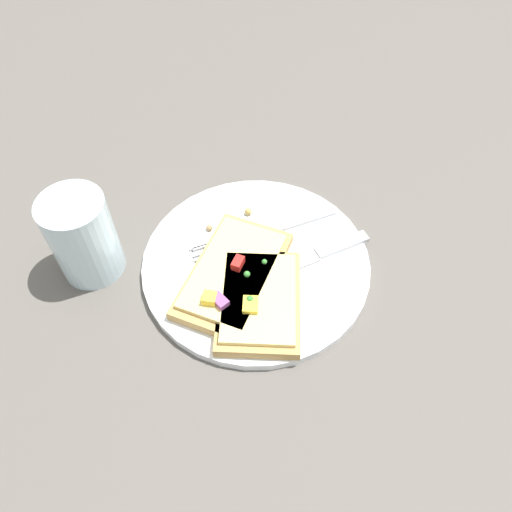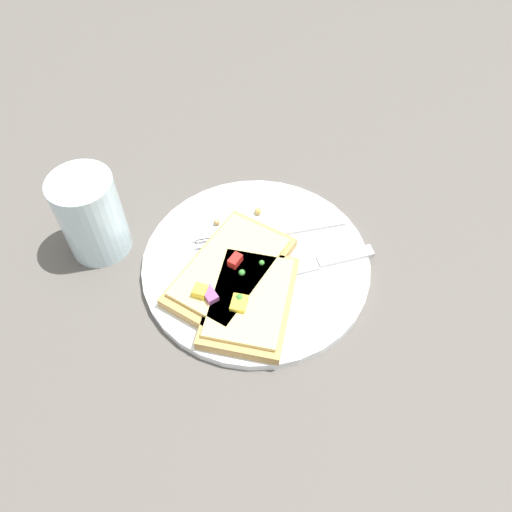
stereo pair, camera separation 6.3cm
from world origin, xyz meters
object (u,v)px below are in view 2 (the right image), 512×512
object	(u,v)px
knife	(312,264)
pizza_slice_main	(230,271)
drinking_glass	(91,216)
fork	(263,235)
pizza_slice_corner	(250,300)
plate	(256,263)

from	to	relation	value
knife	pizza_slice_main	xyz separation A→B (m)	(0.09, 0.06, 0.01)
knife	drinking_glass	world-z (taller)	drinking_glass
fork	pizza_slice_corner	size ratio (longest dim) A/B	1.08
fork	pizza_slice_main	bearing A→B (deg)	44.81
plate	pizza_slice_corner	world-z (taller)	pizza_slice_corner
fork	knife	xyz separation A→B (m)	(-0.08, 0.02, -0.00)
fork	pizza_slice_corner	bearing A→B (deg)	68.88
plate	knife	bearing A→B (deg)	-160.12
drinking_glass	knife	bearing A→B (deg)	-163.22
fork	drinking_glass	bearing A→B (deg)	-11.10
fork	drinking_glass	xyz separation A→B (m)	(0.19, 0.10, 0.04)
fork	knife	distance (m)	0.08
fork	pizza_slice_main	size ratio (longest dim) A/B	0.98
plate	drinking_glass	distance (m)	0.22
knife	drinking_glass	bearing A→B (deg)	-24.16
fork	drinking_glass	world-z (taller)	drinking_glass
knife	pizza_slice_main	size ratio (longest dim) A/B	0.90
fork	drinking_glass	distance (m)	0.22
fork	pizza_slice_corner	distance (m)	0.11
knife	pizza_slice_corner	size ratio (longest dim) A/B	1.00
knife	fork	bearing A→B (deg)	-52.89
plate	pizza_slice_main	bearing A→B (deg)	60.71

